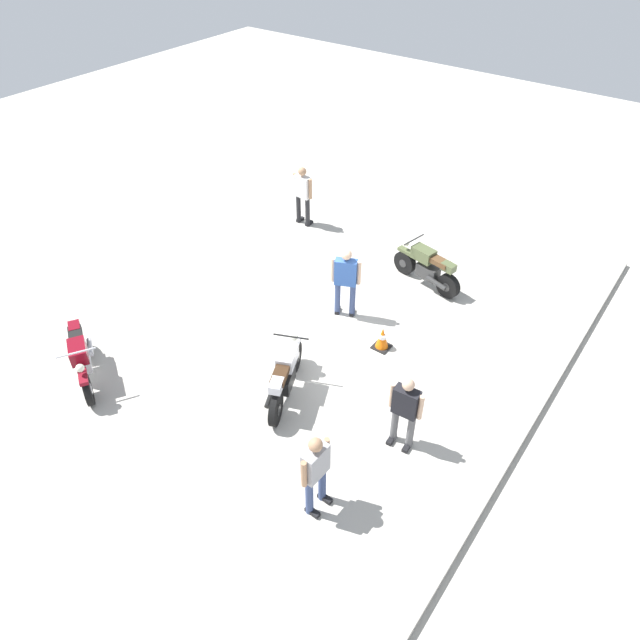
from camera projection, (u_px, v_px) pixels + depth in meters
name	position (u px, v px, depth m)	size (l,w,h in m)	color
ground_plane	(315.00, 338.00, 12.58)	(40.00, 40.00, 0.00)	#B7B2A8
curb_edge	(517.00, 435.00, 10.42)	(14.00, 0.30, 0.15)	#9C978F
motorcycle_silver_cruiser	(285.00, 375.00, 10.98)	(1.96, 1.00, 1.09)	black
motorcycle_maroon_cruiser	(82.00, 357.00, 11.36)	(1.17, 1.86, 1.09)	black
motorcycle_olive_vintage	(427.00, 268.00, 13.82)	(0.81, 1.94, 1.07)	black
person_in_black_shirt	(405.00, 409.00, 9.83)	(0.33, 0.63, 1.59)	#59595B
person_in_blue_shirt	(346.00, 278.00, 12.59)	(0.47, 0.64, 1.74)	#384772
person_in_white_shirt	(303.00, 192.00, 15.77)	(0.32, 0.66, 1.70)	#262628
person_in_gray_shirt	(316.00, 470.00, 8.82)	(0.64, 0.32, 1.66)	#384772
traffic_cone	(382.00, 338.00, 12.19)	(0.36, 0.36, 0.53)	black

